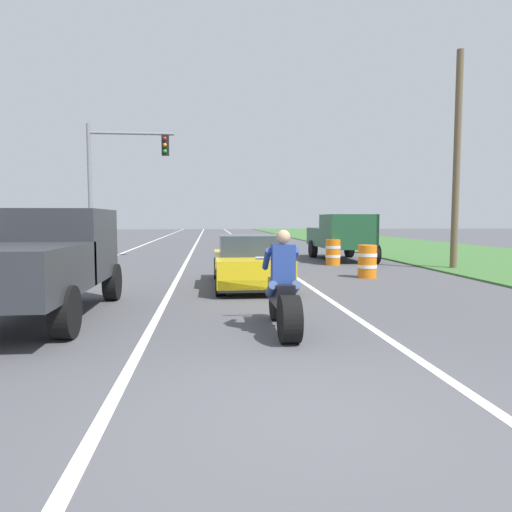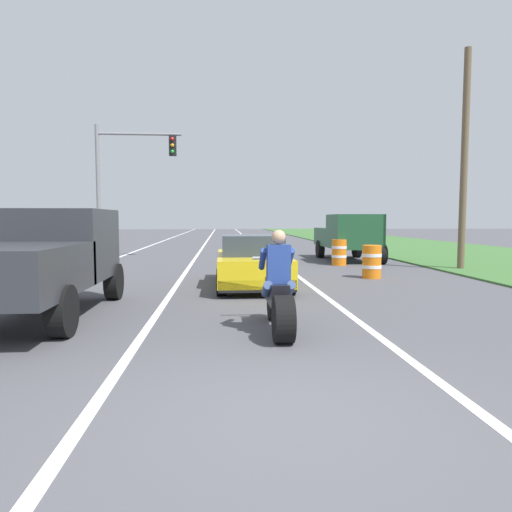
{
  "view_description": "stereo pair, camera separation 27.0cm",
  "coord_description": "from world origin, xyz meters",
  "px_view_note": "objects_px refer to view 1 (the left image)",
  "views": [
    {
      "loc": [
        -0.84,
        -3.93,
        1.78
      ],
      "look_at": [
        0.15,
        5.84,
        1.0
      ],
      "focal_mm": 32.46,
      "sensor_mm": 36.0,
      "label": 1
    },
    {
      "loc": [
        -0.57,
        -3.96,
        1.78
      ],
      "look_at": [
        0.15,
        5.84,
        1.0
      ],
      "focal_mm": 32.46,
      "sensor_mm": 36.0,
      "label": 2
    }
  ],
  "objects_px": {
    "sports_car_yellow": "(249,263)",
    "traffic_light_mast_near": "(116,171)",
    "pickup_truck_right_shoulder_dark_green": "(341,235)",
    "motorcycle_with_rider": "(283,295)",
    "pickup_truck_left_lane_dark_grey": "(42,257)",
    "construction_barrel_mid": "(333,252)",
    "construction_barrel_nearest": "(367,261)"
  },
  "relations": [
    {
      "from": "traffic_light_mast_near",
      "to": "construction_barrel_nearest",
      "type": "distance_m",
      "value": 12.37
    },
    {
      "from": "pickup_truck_left_lane_dark_grey",
      "to": "pickup_truck_right_shoulder_dark_green",
      "type": "relative_size",
      "value": 1.0
    },
    {
      "from": "pickup_truck_right_shoulder_dark_green",
      "to": "construction_barrel_nearest",
      "type": "relative_size",
      "value": 4.8
    },
    {
      "from": "motorcycle_with_rider",
      "to": "construction_barrel_nearest",
      "type": "height_order",
      "value": "motorcycle_with_rider"
    },
    {
      "from": "pickup_truck_left_lane_dark_grey",
      "to": "construction_barrel_nearest",
      "type": "distance_m",
      "value": 9.25
    },
    {
      "from": "pickup_truck_left_lane_dark_grey",
      "to": "construction_barrel_nearest",
      "type": "height_order",
      "value": "pickup_truck_left_lane_dark_grey"
    },
    {
      "from": "sports_car_yellow",
      "to": "motorcycle_with_rider",
      "type": "bearing_deg",
      "value": -89.03
    },
    {
      "from": "sports_car_yellow",
      "to": "construction_barrel_nearest",
      "type": "xyz_separation_m",
      "value": [
        3.73,
        1.39,
        -0.13
      ]
    },
    {
      "from": "traffic_light_mast_near",
      "to": "construction_barrel_mid",
      "type": "height_order",
      "value": "traffic_light_mast_near"
    },
    {
      "from": "sports_car_yellow",
      "to": "construction_barrel_nearest",
      "type": "bearing_deg",
      "value": 20.43
    },
    {
      "from": "motorcycle_with_rider",
      "to": "sports_car_yellow",
      "type": "xyz_separation_m",
      "value": [
        -0.09,
        5.13,
        0.04
      ]
    },
    {
      "from": "sports_car_yellow",
      "to": "traffic_light_mast_near",
      "type": "relative_size",
      "value": 0.72
    },
    {
      "from": "construction_barrel_mid",
      "to": "sports_car_yellow",
      "type": "bearing_deg",
      "value": -125.01
    },
    {
      "from": "pickup_truck_right_shoulder_dark_green",
      "to": "traffic_light_mast_near",
      "type": "bearing_deg",
      "value": 169.05
    },
    {
      "from": "pickup_truck_left_lane_dark_grey",
      "to": "sports_car_yellow",
      "type": "bearing_deg",
      "value": 41.2
    },
    {
      "from": "sports_car_yellow",
      "to": "pickup_truck_left_lane_dark_grey",
      "type": "xyz_separation_m",
      "value": [
        -4.07,
        -3.56,
        0.48
      ]
    },
    {
      "from": "pickup_truck_left_lane_dark_grey",
      "to": "construction_barrel_nearest",
      "type": "xyz_separation_m",
      "value": [
        7.79,
        4.95,
        -0.6
      ]
    },
    {
      "from": "pickup_truck_right_shoulder_dark_green",
      "to": "construction_barrel_nearest",
      "type": "distance_m",
      "value": 6.03
    },
    {
      "from": "construction_barrel_nearest",
      "to": "sports_car_yellow",
      "type": "bearing_deg",
      "value": -159.57
    },
    {
      "from": "motorcycle_with_rider",
      "to": "construction_barrel_mid",
      "type": "distance_m",
      "value": 11.09
    },
    {
      "from": "construction_barrel_nearest",
      "to": "construction_barrel_mid",
      "type": "distance_m",
      "value": 3.95
    },
    {
      "from": "pickup_truck_right_shoulder_dark_green",
      "to": "pickup_truck_left_lane_dark_grey",
      "type": "bearing_deg",
      "value": -128.64
    },
    {
      "from": "traffic_light_mast_near",
      "to": "motorcycle_with_rider",
      "type": "bearing_deg",
      "value": -69.76
    },
    {
      "from": "sports_car_yellow",
      "to": "construction_barrel_nearest",
      "type": "height_order",
      "value": "sports_car_yellow"
    },
    {
      "from": "construction_barrel_nearest",
      "to": "construction_barrel_mid",
      "type": "xyz_separation_m",
      "value": [
        0.01,
        3.95,
        0.0
      ]
    },
    {
      "from": "construction_barrel_nearest",
      "to": "pickup_truck_right_shoulder_dark_green",
      "type": "bearing_deg",
      "value": 81.37
    },
    {
      "from": "construction_barrel_nearest",
      "to": "motorcycle_with_rider",
      "type": "bearing_deg",
      "value": -119.17
    },
    {
      "from": "pickup_truck_left_lane_dark_grey",
      "to": "construction_barrel_mid",
      "type": "xyz_separation_m",
      "value": [
        7.8,
        8.89,
        -0.6
      ]
    },
    {
      "from": "motorcycle_with_rider",
      "to": "pickup_truck_right_shoulder_dark_green",
      "type": "distance_m",
      "value": 13.26
    },
    {
      "from": "pickup_truck_left_lane_dark_grey",
      "to": "construction_barrel_mid",
      "type": "height_order",
      "value": "pickup_truck_left_lane_dark_grey"
    },
    {
      "from": "sports_car_yellow",
      "to": "pickup_truck_left_lane_dark_grey",
      "type": "distance_m",
      "value": 5.42
    },
    {
      "from": "sports_car_yellow",
      "to": "traffic_light_mast_near",
      "type": "distance_m",
      "value": 11.09
    }
  ]
}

